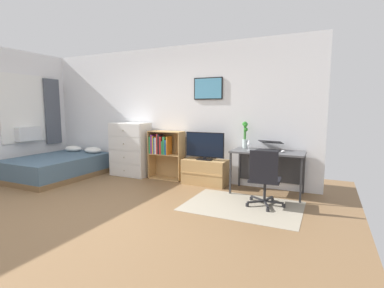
{
  "coord_description": "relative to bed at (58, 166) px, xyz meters",
  "views": [
    {
      "loc": [
        3.07,
        -2.8,
        1.46
      ],
      "look_at": [
        1.02,
        1.5,
        0.86
      ],
      "focal_mm": 26.74,
      "sensor_mm": 36.0,
      "label": 1
    }
  ],
  "objects": [
    {
      "name": "ground_plane",
      "position": [
        2.11,
        -1.39,
        -0.22
      ],
      "size": [
        7.2,
        7.2,
        0.0
      ],
      "primitive_type": "plane",
      "color": "brown"
    },
    {
      "name": "laptop",
      "position": [
        4.28,
        0.78,
        0.58
      ],
      "size": [
        0.44,
        0.47,
        0.17
      ],
      "rotation": [
        0.0,
        0.0,
        -0.13
      ],
      "color": "#333338",
      "rests_on": "desk"
    },
    {
      "name": "tv_stand",
      "position": [
        3.08,
        0.78,
        0.02
      ],
      "size": [
        0.85,
        0.41,
        0.48
      ],
      "color": "tan",
      "rests_on": "ground_plane"
    },
    {
      "name": "desk",
      "position": [
        4.28,
        0.75,
        0.38
      ],
      "size": [
        1.19,
        0.61,
        0.74
      ],
      "color": "#4C4C4F",
      "rests_on": "ground_plane"
    },
    {
      "name": "area_rug",
      "position": [
        4.08,
        -0.13,
        -0.22
      ],
      "size": [
        1.7,
        1.2,
        0.01
      ],
      "primitive_type": "cube",
      "color": "#9E937F",
      "rests_on": "ground_plane"
    },
    {
      "name": "dresser",
      "position": [
        1.33,
        0.76,
        0.35
      ],
      "size": [
        0.84,
        0.46,
        1.15
      ],
      "color": "silver",
      "rests_on": "ground_plane"
    },
    {
      "name": "wine_glass",
      "position": [
        3.97,
        0.6,
        0.65
      ],
      "size": [
        0.07,
        0.07,
        0.18
      ],
      "color": "silver",
      "rests_on": "desk"
    },
    {
      "name": "office_chair",
      "position": [
        4.37,
        -0.04,
        0.23
      ],
      "size": [
        0.57,
        0.58,
        0.86
      ],
      "rotation": [
        0.0,
        0.0,
        0.06
      ],
      "color": "#232326",
      "rests_on": "ground_plane"
    },
    {
      "name": "bookshelf",
      "position": [
        2.14,
        0.82,
        0.37
      ],
      "size": [
        0.74,
        0.3,
        0.99
      ],
      "color": "tan",
      "rests_on": "ground_plane"
    },
    {
      "name": "wall_back_with_posters",
      "position": [
        2.11,
        1.04,
        1.13
      ],
      "size": [
        6.12,
        0.09,
        2.7
      ],
      "color": "white",
      "rests_on": "ground_plane"
    },
    {
      "name": "television",
      "position": [
        3.08,
        0.76,
        0.52
      ],
      "size": [
        0.77,
        0.16,
        0.53
      ],
      "color": "black",
      "rests_on": "tv_stand"
    },
    {
      "name": "bed",
      "position": [
        0.0,
        0.0,
        0.0
      ],
      "size": [
        1.43,
        1.97,
        0.57
      ],
      "rotation": [
        0.0,
        0.0,
        0.01
      ],
      "color": "brown",
      "rests_on": "ground_plane"
    },
    {
      "name": "computer_mouse",
      "position": [
        4.53,
        0.65,
        0.53
      ],
      "size": [
        0.06,
        0.1,
        0.03
      ],
      "primitive_type": "ellipsoid",
      "color": "silver",
      "rests_on": "desk"
    },
    {
      "name": "bamboo_vase",
      "position": [
        3.83,
        0.86,
        0.78
      ],
      "size": [
        0.1,
        0.1,
        0.48
      ],
      "color": "silver",
      "rests_on": "desk"
    }
  ]
}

